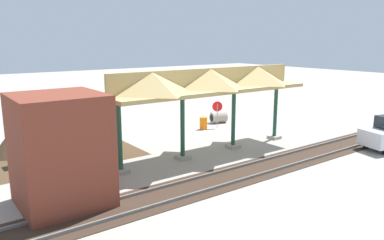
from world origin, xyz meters
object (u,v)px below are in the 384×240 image
at_px(backhoe, 81,132).
at_px(concrete_pipe, 218,117).
at_px(stop_sign, 217,109).
at_px(traffic_barrel, 203,123).
at_px(brick_utility_building, 60,150).

distance_m(backhoe, concrete_pipe, 11.88).
bearing_deg(stop_sign, backhoe, 2.55).
relative_size(stop_sign, backhoe, 0.39).
distance_m(stop_sign, traffic_barrel, 1.50).
distance_m(stop_sign, backhoe, 10.53).
bearing_deg(concrete_pipe, brick_utility_building, 27.94).
xyz_separation_m(stop_sign, concrete_pipe, (-1.20, -1.26, -0.98)).
bearing_deg(brick_utility_building, stop_sign, -154.15).
height_order(stop_sign, traffic_barrel, stop_sign).
distance_m(concrete_pipe, brick_utility_building, 16.77).
relative_size(backhoe, brick_utility_building, 1.17).
height_order(backhoe, concrete_pipe, backhoe).
bearing_deg(traffic_barrel, brick_utility_building, 28.67).
bearing_deg(concrete_pipe, backhoe, 8.38).
height_order(concrete_pipe, traffic_barrel, traffic_barrel).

